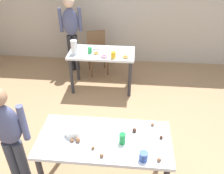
{
  "coord_description": "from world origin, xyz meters",
  "views": [
    {
      "loc": [
        0.11,
        -1.94,
        2.55
      ],
      "look_at": [
        -0.13,
        0.58,
        0.9
      ],
      "focal_mm": 38.11,
      "sensor_mm": 36.0,
      "label": 1
    }
  ],
  "objects": [
    {
      "name": "cake_ball_0",
      "position": [
        -0.4,
        -0.25,
        0.78
      ],
      "size": [
        0.05,
        0.05,
        0.05
      ],
      "primitive_type": "sphere",
      "color": "brown",
      "rests_on": "dining_table_near"
    },
    {
      "name": "donut_far_2",
      "position": [
        -0.38,
        1.74,
        0.77
      ],
      "size": [
        0.12,
        0.12,
        0.04
      ],
      "primitive_type": "torus",
      "color": "pink",
      "rests_on": "dining_table_far"
    },
    {
      "name": "cup_near_0",
      "position": [
        0.26,
        -0.42,
        0.8
      ],
      "size": [
        0.08,
        0.08,
        0.09
      ],
      "primitive_type": "cylinder",
      "color": "#3351B2",
      "rests_on": "dining_table_near"
    },
    {
      "name": "cup_far_0",
      "position": [
        -0.65,
        1.88,
        0.8
      ],
      "size": [
        0.07,
        0.07,
        0.11
      ],
      "primitive_type": "cylinder",
      "color": "green",
      "rests_on": "dining_table_far"
    },
    {
      "name": "donut_far_1",
      "position": [
        -0.01,
        1.75,
        0.77
      ],
      "size": [
        0.11,
        0.11,
        0.03
      ],
      "primitive_type": "torus",
      "color": "gold",
      "rests_on": "dining_table_far"
    },
    {
      "name": "cake_ball_6",
      "position": [
        0.17,
        -0.05,
        0.77
      ],
      "size": [
        0.05,
        0.05,
        0.05
      ],
      "primitive_type": "sphere",
      "color": "#3D2319",
      "rests_on": "dining_table_near"
    },
    {
      "name": "mixing_bowl",
      "position": [
        -0.47,
        -0.14,
        0.79
      ],
      "size": [
        0.18,
        0.18,
        0.08
      ],
      "primitive_type": "cylinder",
      "color": "white",
      "rests_on": "dining_table_near"
    },
    {
      "name": "cake_ball_4",
      "position": [
        0.45,
        -0.12,
        0.77
      ],
      "size": [
        0.04,
        0.04,
        0.04
      ],
      "primitive_type": "sphere",
      "color": "#3D2319",
      "rests_on": "dining_table_near"
    },
    {
      "name": "person_girl_near",
      "position": [
        -1.12,
        -0.27,
        0.81
      ],
      "size": [
        0.45,
        0.21,
        1.38
      ],
      "color": "#383D4C",
      "rests_on": "ground_plane"
    },
    {
      "name": "donut_far_0",
      "position": [
        -0.53,
        1.86,
        0.76
      ],
      "size": [
        0.1,
        0.1,
        0.03
      ],
      "primitive_type": "torus",
      "color": "gold",
      "rests_on": "dining_table_far"
    },
    {
      "name": "donut_far_3",
      "position": [
        -0.56,
        2.07,
        0.77
      ],
      "size": [
        0.13,
        0.13,
        0.04
      ],
      "primitive_type": "torus",
      "color": "white",
      "rests_on": "dining_table_far"
    },
    {
      "name": "cake_ball_5",
      "position": [
        -0.24,
        -0.33,
        0.77
      ],
      "size": [
        0.04,
        0.04,
        0.04
      ],
      "primitive_type": "sphere",
      "color": "brown",
      "rests_on": "dining_table_near"
    },
    {
      "name": "chair_far_table",
      "position": [
        -0.63,
        2.6,
        0.5
      ],
      "size": [
        0.51,
        0.51,
        0.87
      ],
      "color": "brown",
      "rests_on": "ground_plane"
    },
    {
      "name": "cake_ball_7",
      "position": [
        0.37,
        0.06,
        0.77
      ],
      "size": [
        0.04,
        0.04,
        0.04
      ],
      "primitive_type": "sphere",
      "color": "brown",
      "rests_on": "dining_table_near"
    },
    {
      "name": "dining_table_far",
      "position": [
        -0.45,
        1.94,
        0.63
      ],
      "size": [
        1.18,
        0.62,
        0.75
      ],
      "color": "silver",
      "rests_on": "ground_plane"
    },
    {
      "name": "soda_can",
      "position": [
        0.05,
        -0.22,
        0.81
      ],
      "size": [
        0.07,
        0.07,
        0.12
      ],
      "primitive_type": "cylinder",
      "color": "#198438",
      "rests_on": "dining_table_near"
    },
    {
      "name": "person_adult_far",
      "position": [
        -1.15,
        2.6,
        0.94
      ],
      "size": [
        0.46,
        0.26,
        1.56
      ],
      "color": "#28282D",
      "rests_on": "ground_plane"
    },
    {
      "name": "cake_ball_2",
      "position": [
        -0.14,
        -0.42,
        0.77
      ],
      "size": [
        0.04,
        0.04,
        0.04
      ],
      "primitive_type": "sphere",
      "color": "brown",
      "rests_on": "dining_table_near"
    },
    {
      "name": "cake_ball_3",
      "position": [
        0.4,
        -0.42,
        0.77
      ],
      "size": [
        0.04,
        0.04,
        0.04
      ],
      "primitive_type": "sphere",
      "color": "brown",
      "rests_on": "dining_table_near"
    },
    {
      "name": "pitcher_far",
      "position": [
        -0.91,
        1.83,
        0.88
      ],
      "size": [
        0.12,
        0.12,
        0.25
      ],
      "primitive_type": "cylinder",
      "color": "white",
      "rests_on": "dining_table_far"
    },
    {
      "name": "fork_near",
      "position": [
        -0.08,
        -0.14,
        0.75
      ],
      "size": [
        0.17,
        0.02,
        0.01
      ],
      "primitive_type": "cube",
      "color": "silver",
      "rests_on": "dining_table_near"
    },
    {
      "name": "cup_far_1",
      "position": [
        -0.22,
        1.72,
        0.81
      ],
      "size": [
        0.09,
        0.09,
        0.11
      ],
      "primitive_type": "cylinder",
      "color": "yellow",
      "rests_on": "dining_table_far"
    },
    {
      "name": "wall_back",
      "position": [
        0.0,
        3.2,
        1.3
      ],
      "size": [
        6.4,
        0.1,
        2.6
      ],
      "primitive_type": "cube",
      "color": "#BCB2A3",
      "rests_on": "ground_plane"
    },
    {
      "name": "cake_ball_1",
      "position": [
        -0.46,
        -0.26,
        0.77
      ],
      "size": [
        0.04,
        0.04,
        0.04
      ],
      "primitive_type": "sphere",
      "color": "brown",
      "rests_on": "dining_table_near"
    },
    {
      "name": "dining_table_near",
      "position": [
        -0.14,
        -0.18,
        0.65
      ],
      "size": [
        1.39,
        0.65,
        0.75
      ],
      "color": "silver",
      "rests_on": "ground_plane"
    },
    {
      "name": "ground_plane",
      "position": [
        0.0,
        0.0,
        0.0
      ],
      "size": [
        6.4,
        6.4,
        0.0
      ],
      "primitive_type": "plane",
      "color": "#9E7A56"
    }
  ]
}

